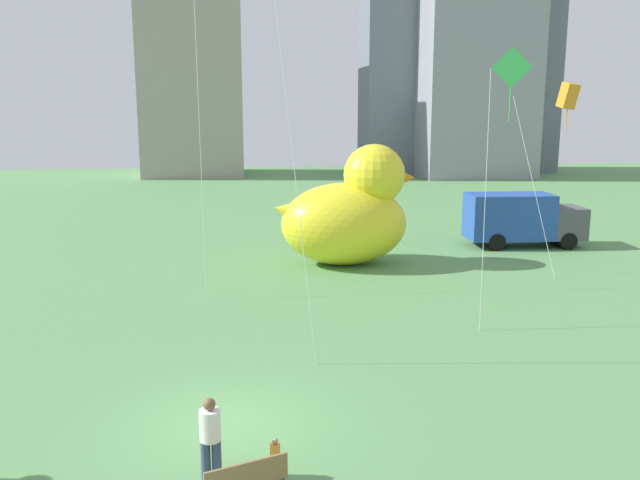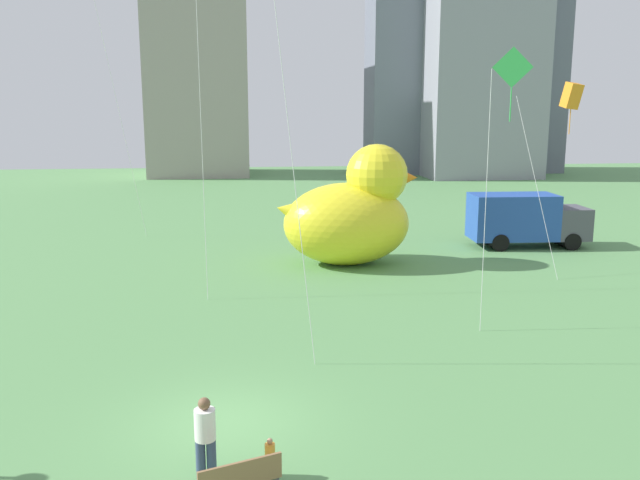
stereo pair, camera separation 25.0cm
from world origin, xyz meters
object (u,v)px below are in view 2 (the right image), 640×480
object	(u,v)px
person_child	(270,456)
kite_orange	(571,97)
park_bench	(239,480)
box_truck	(525,220)
giant_inflatable_duck	(351,214)
person_adult	(205,434)
kite_green	(511,77)

from	to	relation	value
person_child	kite_orange	bearing A→B (deg)	49.24
park_bench	box_truck	world-z (taller)	box_truck
park_bench	giant_inflatable_duck	xyz separation A→B (m)	(5.32, 19.31, 1.95)
park_bench	person_child	size ratio (longest dim) A/B	1.99
person_adult	kite_green	xyz separation A→B (m)	(9.44, 8.53, 7.35)
box_truck	kite_green	size ratio (longest dim) A/B	0.68
giant_inflatable_duck	box_truck	bearing A→B (deg)	16.29
person_adult	person_child	bearing A→B (deg)	-4.79
person_adult	kite_orange	distance (m)	23.63
kite_green	kite_orange	bearing A→B (deg)	52.35
person_adult	person_child	xyz separation A→B (m)	(1.28, -0.11, -0.49)
giant_inflatable_duck	kite_green	xyz separation A→B (m)	(3.47, -9.85, 5.88)
kite_green	kite_orange	distance (m)	9.97
box_truck	park_bench	bearing A→B (deg)	-124.45
person_child	box_truck	world-z (taller)	box_truck
giant_inflatable_duck	kite_green	bearing A→B (deg)	-70.59
kite_green	kite_orange	size ratio (longest dim) A/B	1.09
person_child	giant_inflatable_duck	size ratio (longest dim) A/B	0.12
person_child	box_truck	size ratio (longest dim) A/B	0.14
giant_inflatable_duck	kite_orange	xyz separation A→B (m)	(9.55, -1.96, 5.42)
person_child	box_truck	distance (m)	25.91
giant_inflatable_duck	kite_green	world-z (taller)	kite_green
person_adult	giant_inflatable_duck	distance (m)	19.38
kite_green	person_child	bearing A→B (deg)	-133.38
person_adult	person_child	distance (m)	1.37
kite_orange	giant_inflatable_duck	bearing A→B (deg)	168.42
person_child	kite_green	size ratio (longest dim) A/B	0.09
person_adult	kite_orange	xyz separation A→B (m)	(15.53, 16.42, 6.89)
giant_inflatable_duck	kite_orange	distance (m)	11.16
box_truck	kite_green	world-z (taller)	kite_green
person_child	kite_green	distance (m)	14.24
park_bench	giant_inflatable_duck	distance (m)	20.12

